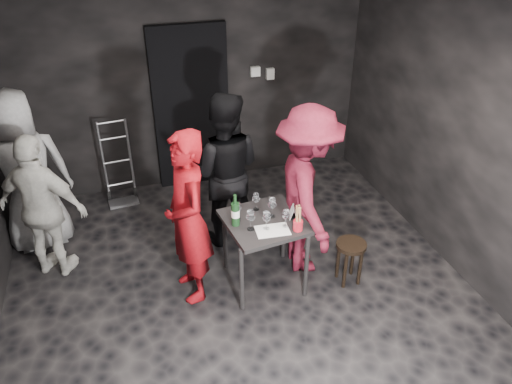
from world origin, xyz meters
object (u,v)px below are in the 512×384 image
object	(u,v)px
server_red	(187,207)
wine_bottle	(235,213)
breadstick_cup	(298,218)
hand_truck	(121,186)
tasting_table	(264,229)
bystander_grey	(23,158)
stool	(350,252)
man_maroon	(308,177)
bystander_cream	(43,206)
woman_black	(224,159)

from	to	relation	value
server_red	wine_bottle	xyz separation A→B (m)	(0.43, -0.06, -0.12)
breadstick_cup	hand_truck	bearing A→B (deg)	124.03
tasting_table	bystander_grey	bearing A→B (deg)	148.52
stool	server_red	world-z (taller)	server_red
hand_truck	stool	world-z (taller)	hand_truck
wine_bottle	breadstick_cup	world-z (taller)	wine_bottle
bystander_grey	breadstick_cup	size ratio (longest dim) A/B	7.70
server_red	stool	bearing A→B (deg)	70.90
server_red	bystander_grey	distance (m)	1.94
stool	man_maroon	world-z (taller)	man_maroon
bystander_grey	breadstick_cup	xyz separation A→B (m)	(2.43, -1.57, -0.20)
server_red	hand_truck	bearing A→B (deg)	-171.58
bystander_cream	breadstick_cup	xyz separation A→B (m)	(2.26, -1.02, 0.08)
stool	tasting_table	bearing A→B (deg)	163.55
bystander_grey	wine_bottle	world-z (taller)	bystander_grey
bystander_cream	tasting_table	bearing A→B (deg)	-173.54
stool	woman_black	world-z (taller)	woman_black
hand_truck	wine_bottle	bearing A→B (deg)	-68.88
breadstick_cup	stool	bearing A→B (deg)	-0.44
hand_truck	bystander_cream	distance (m)	1.54
hand_truck	server_red	xyz separation A→B (m)	(0.55, -1.93, 0.79)
tasting_table	bystander_cream	xyz separation A→B (m)	(-2.01, 0.79, 0.15)
woman_black	bystander_cream	xyz separation A→B (m)	(-1.83, -0.05, -0.21)
stool	server_red	xyz separation A→B (m)	(-1.53, 0.31, 0.63)
stool	bystander_cream	world-z (taller)	bystander_cream
stool	wine_bottle	size ratio (longest dim) A/B	1.45
stool	bystander_cream	xyz separation A→B (m)	(-2.83, 1.03, 0.44)
stool	wine_bottle	xyz separation A→B (m)	(-1.10, 0.25, 0.52)
man_maroon	bystander_grey	world-z (taller)	bystander_grey
tasting_table	server_red	world-z (taller)	server_red
server_red	bystander_cream	world-z (taller)	server_red
bystander_cream	bystander_grey	size ratio (longest dim) A/B	0.74
man_maroon	breadstick_cup	bearing A→B (deg)	155.68
stool	breadstick_cup	size ratio (longest dim) A/B	1.69
wine_bottle	breadstick_cup	bearing A→B (deg)	-25.21
stool	bystander_grey	distance (m)	3.47
server_red	woman_black	world-z (taller)	woman_black
wine_bottle	stool	bearing A→B (deg)	-12.89
tasting_table	bystander_grey	size ratio (longest dim) A/B	0.35
tasting_table	man_maroon	distance (m)	0.65
hand_truck	woman_black	world-z (taller)	woman_black
tasting_table	breadstick_cup	distance (m)	0.41
man_maroon	breadstick_cup	world-z (taller)	man_maroon
bystander_grey	man_maroon	bearing A→B (deg)	146.35
woman_black	stool	bearing A→B (deg)	150.77
tasting_table	bystander_cream	world-z (taller)	bystander_cream
bystander_cream	woman_black	bearing A→B (deg)	-150.64
wine_bottle	tasting_table	bearing A→B (deg)	-1.97
bystander_grey	breadstick_cup	distance (m)	2.90
woman_black	bystander_cream	size ratio (longest dim) A/B	1.26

